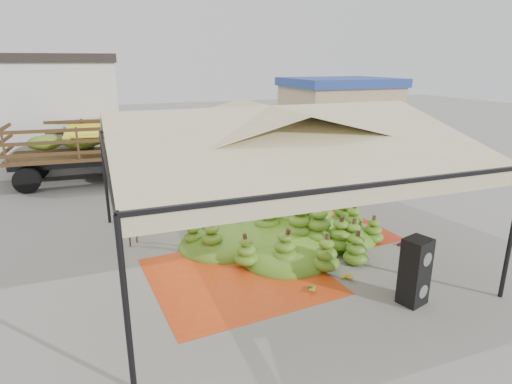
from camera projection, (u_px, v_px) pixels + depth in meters
name	position (u px, v px, depth m)	size (l,w,h in m)	color
ground	(268.00, 252.00, 11.85)	(90.00, 90.00, 0.00)	slate
canopy_tent	(270.00, 134.00, 10.88)	(8.10, 8.10, 4.00)	black
building_tan	(338.00, 112.00, 26.25)	(6.30, 5.30, 4.10)	tan
tarp_left	(238.00, 276.00, 10.55)	(4.11, 3.92, 0.01)	red
tarp_right	(314.00, 227.00, 13.65)	(3.84, 4.04, 0.01)	red
banana_heap	(286.00, 221.00, 12.35)	(6.14, 5.05, 1.32)	#53821B
hand_yellow_a	(420.00, 293.00, 9.54)	(0.49, 0.40, 0.22)	gold
hand_yellow_b	(346.00, 277.00, 10.27)	(0.43, 0.35, 0.20)	gold
hand_red_a	(420.00, 294.00, 9.55)	(0.39, 0.32, 0.18)	#542413
hand_red_b	(403.00, 244.00, 12.14)	(0.45, 0.37, 0.20)	#5E2115
hand_green	(308.00, 287.00, 9.84)	(0.44, 0.36, 0.20)	#517919
hanging_bunches	(309.00, 147.00, 12.79)	(1.74, 0.24, 0.20)	#436F17
speaker_stack	(415.00, 271.00, 9.18)	(0.66, 0.61, 1.51)	black
banana_leaves	(140.00, 243.00, 12.44)	(0.96, 1.36, 3.70)	#297B20
vendor	(217.00, 180.00, 16.05)	(0.59, 0.39, 1.63)	gray
truck_left	(113.00, 143.00, 18.70)	(7.85, 3.14, 2.64)	#493518
truck_right	(322.00, 145.00, 19.85)	(6.44, 2.34, 2.20)	#4C2C19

